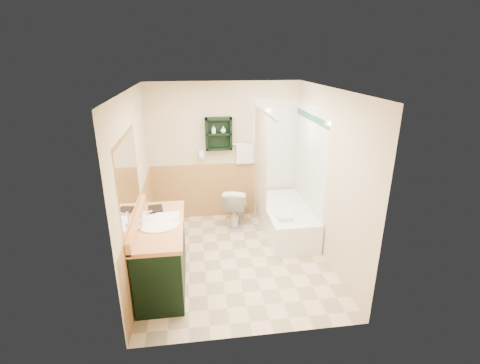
# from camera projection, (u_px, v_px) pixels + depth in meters

# --- Properties ---
(floor) EXTENTS (3.00, 3.00, 0.00)m
(floor) POSITION_uv_depth(u_px,v_px,m) (235.00, 258.00, 5.08)
(floor) COLOR beige
(floor) RESTS_ON ground
(back_wall) EXTENTS (2.60, 0.04, 2.40)m
(back_wall) POSITION_uv_depth(u_px,v_px,m) (224.00, 152.00, 6.08)
(back_wall) COLOR #F5EBC0
(back_wall) RESTS_ON ground
(left_wall) EXTENTS (0.04, 3.00, 2.40)m
(left_wall) POSITION_uv_depth(u_px,v_px,m) (134.00, 186.00, 4.49)
(left_wall) COLOR #F5EBC0
(left_wall) RESTS_ON ground
(right_wall) EXTENTS (0.04, 3.00, 2.40)m
(right_wall) POSITION_uv_depth(u_px,v_px,m) (329.00, 177.00, 4.83)
(right_wall) COLOR #F5EBC0
(right_wall) RESTS_ON ground
(ceiling) EXTENTS (2.60, 3.00, 0.04)m
(ceiling) POSITION_uv_depth(u_px,v_px,m) (234.00, 88.00, 4.24)
(ceiling) COLOR white
(ceiling) RESTS_ON back_wall
(wainscot_left) EXTENTS (2.98, 2.98, 1.00)m
(wainscot_left) POSITION_uv_depth(u_px,v_px,m) (142.00, 234.00, 4.74)
(wainscot_left) COLOR tan
(wainscot_left) RESTS_ON left_wall
(wainscot_back) EXTENTS (2.58, 2.58, 1.00)m
(wainscot_back) POSITION_uv_depth(u_px,v_px,m) (225.00, 190.00, 6.28)
(wainscot_back) COLOR tan
(wainscot_back) RESTS_ON back_wall
(mirror_frame) EXTENTS (1.30, 1.30, 1.00)m
(mirror_frame) POSITION_uv_depth(u_px,v_px,m) (128.00, 178.00, 3.88)
(mirror_frame) COLOR brown
(mirror_frame) RESTS_ON left_wall
(mirror_glass) EXTENTS (1.20, 1.20, 0.90)m
(mirror_glass) POSITION_uv_depth(u_px,v_px,m) (129.00, 178.00, 3.88)
(mirror_glass) COLOR white
(mirror_glass) RESTS_ON left_wall
(tile_right) EXTENTS (1.50, 1.50, 2.10)m
(tile_right) POSITION_uv_depth(u_px,v_px,m) (308.00, 171.00, 5.58)
(tile_right) COLOR white
(tile_right) RESTS_ON right_wall
(tile_back) EXTENTS (0.95, 0.95, 2.10)m
(tile_back) POSITION_uv_depth(u_px,v_px,m) (282.00, 159.00, 6.22)
(tile_back) COLOR white
(tile_back) RESTS_ON back_wall
(tile_accent) EXTENTS (1.50, 1.50, 0.10)m
(tile_accent) POSITION_uv_depth(u_px,v_px,m) (311.00, 118.00, 5.28)
(tile_accent) COLOR #144627
(tile_accent) RESTS_ON right_wall
(wall_shelf) EXTENTS (0.45, 0.15, 0.55)m
(wall_shelf) POSITION_uv_depth(u_px,v_px,m) (219.00, 134.00, 5.83)
(wall_shelf) COLOR black
(wall_shelf) RESTS_ON back_wall
(hair_dryer) EXTENTS (0.10, 0.24, 0.18)m
(hair_dryer) POSITION_uv_depth(u_px,v_px,m) (201.00, 154.00, 5.94)
(hair_dryer) COLOR white
(hair_dryer) RESTS_ON back_wall
(towel_bar) EXTENTS (0.40, 0.06, 0.40)m
(towel_bar) POSITION_uv_depth(u_px,v_px,m) (245.00, 144.00, 6.00)
(towel_bar) COLOR silver
(towel_bar) RESTS_ON back_wall
(curtain_rod) EXTENTS (0.03, 1.60, 0.03)m
(curtain_rod) POSITION_uv_depth(u_px,v_px,m) (264.00, 112.00, 5.15)
(curtain_rod) COLOR silver
(curtain_rod) RESTS_ON back_wall
(shower_curtain) EXTENTS (1.05, 1.05, 1.70)m
(shower_curtain) POSITION_uv_depth(u_px,v_px,m) (260.00, 163.00, 5.61)
(shower_curtain) COLOR beige
(shower_curtain) RESTS_ON curtain_rod
(vanity) EXTENTS (0.59, 1.36, 0.86)m
(vanity) POSITION_uv_depth(u_px,v_px,m) (162.00, 254.00, 4.38)
(vanity) COLOR black
(vanity) RESTS_ON ground
(bathtub) EXTENTS (0.71, 1.50, 0.48)m
(bathtub) POSITION_uv_depth(u_px,v_px,m) (286.00, 220.00, 5.73)
(bathtub) COLOR white
(bathtub) RESTS_ON ground
(toilet) EXTENTS (0.55, 0.76, 0.68)m
(toilet) POSITION_uv_depth(u_px,v_px,m) (236.00, 206.00, 6.00)
(toilet) COLOR white
(toilet) RESTS_ON ground
(counter_towel) EXTENTS (0.29, 0.23, 0.04)m
(counter_towel) POSITION_uv_depth(u_px,v_px,m) (168.00, 217.00, 4.35)
(counter_towel) COLOR silver
(counter_towel) RESTS_ON vanity
(vanity_book) EXTENTS (0.18, 0.05, 0.24)m
(vanity_book) POSITION_uv_depth(u_px,v_px,m) (148.00, 202.00, 4.55)
(vanity_book) COLOR black
(vanity_book) RESTS_ON vanity
(tub_towel) EXTENTS (0.22, 0.18, 0.07)m
(tub_towel) POSITION_uv_depth(u_px,v_px,m) (285.00, 218.00, 5.19)
(tub_towel) COLOR silver
(tub_towel) RESTS_ON bathtub
(soap_bottle_a) EXTENTS (0.06, 0.13, 0.06)m
(soap_bottle_a) POSITION_uv_depth(u_px,v_px,m) (214.00, 131.00, 5.80)
(soap_bottle_a) COLOR white
(soap_bottle_a) RESTS_ON wall_shelf
(soap_bottle_b) EXTENTS (0.11, 0.13, 0.09)m
(soap_bottle_b) POSITION_uv_depth(u_px,v_px,m) (223.00, 130.00, 5.82)
(soap_bottle_b) COLOR white
(soap_bottle_b) RESTS_ON wall_shelf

